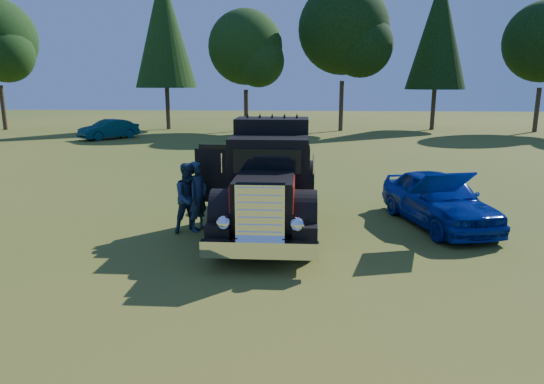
{
  "coord_description": "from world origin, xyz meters",
  "views": [
    {
      "loc": [
        0.89,
        -11.65,
        3.97
      ],
      "look_at": [
        0.12,
        0.02,
        1.33
      ],
      "focal_mm": 32.0,
      "sensor_mm": 36.0,
      "label": 1
    }
  ],
  "objects_px": {
    "hotrod_coupe": "(439,199)",
    "diamond_t_truck": "(270,184)",
    "spectator_far": "(190,198)",
    "spectator_near": "(198,196)",
    "distant_teal_car": "(109,129)"
  },
  "relations": [
    {
      "from": "diamond_t_truck",
      "to": "spectator_near",
      "type": "distance_m",
      "value": 1.99
    },
    {
      "from": "hotrod_coupe",
      "to": "diamond_t_truck",
      "type": "bearing_deg",
      "value": -172.25
    },
    {
      "from": "hotrod_coupe",
      "to": "distant_teal_car",
      "type": "height_order",
      "value": "hotrod_coupe"
    },
    {
      "from": "distant_teal_car",
      "to": "hotrod_coupe",
      "type": "bearing_deg",
      "value": -11.26
    },
    {
      "from": "spectator_near",
      "to": "spectator_far",
      "type": "bearing_deg",
      "value": 155.44
    },
    {
      "from": "spectator_near",
      "to": "spectator_far",
      "type": "distance_m",
      "value": 0.26
    },
    {
      "from": "diamond_t_truck",
      "to": "spectator_far",
      "type": "bearing_deg",
      "value": -167.96
    },
    {
      "from": "spectator_far",
      "to": "distant_teal_car",
      "type": "xyz_separation_m",
      "value": [
        -11.06,
        21.81,
        -0.25
      ]
    },
    {
      "from": "hotrod_coupe",
      "to": "spectator_near",
      "type": "height_order",
      "value": "spectator_near"
    },
    {
      "from": "hotrod_coupe",
      "to": "distant_teal_car",
      "type": "xyz_separation_m",
      "value": [
        -17.94,
        20.71,
        -0.07
      ]
    },
    {
      "from": "spectator_far",
      "to": "diamond_t_truck",
      "type": "bearing_deg",
      "value": -20.48
    },
    {
      "from": "diamond_t_truck",
      "to": "spectator_near",
      "type": "xyz_separation_m",
      "value": [
        -1.94,
        -0.28,
        -0.32
      ]
    },
    {
      "from": "spectator_far",
      "to": "distant_teal_car",
      "type": "relative_size",
      "value": 0.45
    },
    {
      "from": "hotrod_coupe",
      "to": "spectator_far",
      "type": "distance_m",
      "value": 6.97
    },
    {
      "from": "diamond_t_truck",
      "to": "spectator_far",
      "type": "xyz_separation_m",
      "value": [
        -2.13,
        -0.46,
        -0.33
      ]
    }
  ]
}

